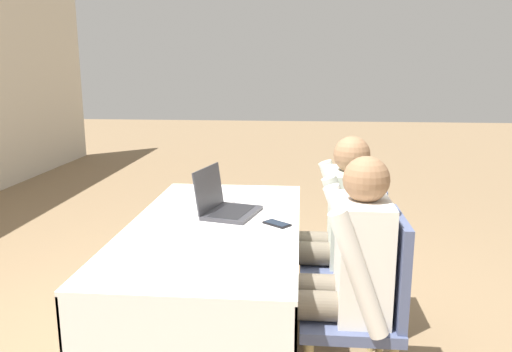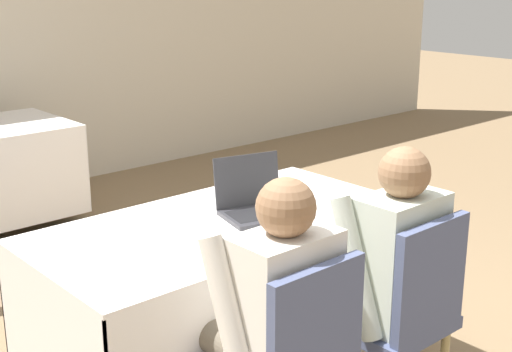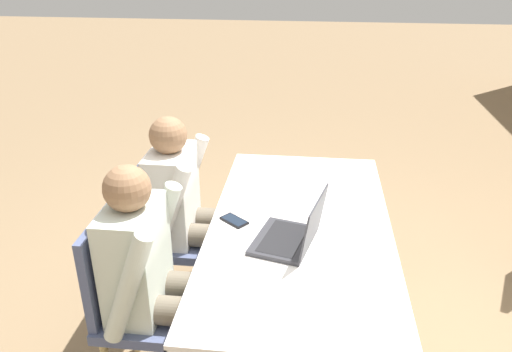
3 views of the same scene
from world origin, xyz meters
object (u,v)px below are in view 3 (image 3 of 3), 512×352
chair_near_left (171,228)px  chair_near_right (135,298)px  laptop (292,235)px  person_checkered_shirt (187,204)px  cell_phone (234,220)px  person_white_shirt (154,271)px

chair_near_left → chair_near_right: 0.62m
laptop → person_checkered_shirt: 0.78m
cell_phone → chair_near_left: bearing=-87.0°
laptop → chair_near_right: laptop is taller
chair_near_left → person_white_shirt: (0.62, 0.10, 0.16)m
laptop → cell_phone: (-0.17, -0.29, -0.04)m
laptop → chair_near_left: size_ratio=0.42×
cell_phone → chair_near_left: chair_near_left is taller
chair_near_right → person_checkered_shirt: 0.65m
cell_phone → chair_near_left: (-0.31, -0.42, -0.26)m
person_white_shirt → cell_phone: bearing=-45.0°
cell_phone → person_checkered_shirt: (-0.31, -0.31, -0.10)m
laptop → person_white_shirt: (0.15, -0.60, -0.14)m
chair_near_right → person_checkered_shirt: person_checkered_shirt is taller
laptop → cell_phone: bearing=-106.1°
cell_phone → chair_near_right: 0.58m
chair_near_left → person_white_shirt: size_ratio=0.78×
cell_phone → person_checkered_shirt: 0.45m
laptop → person_white_shirt: person_white_shirt is taller
laptop → person_checkered_shirt: (-0.47, -0.60, -0.14)m
person_checkered_shirt → chair_near_right: bearing=170.5°
chair_near_right → person_white_shirt: bearing=-90.0°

